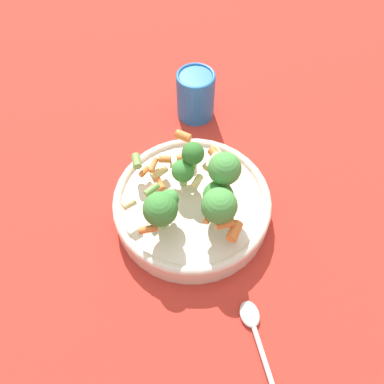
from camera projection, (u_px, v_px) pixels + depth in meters
name	position (u px, v px, depth m)	size (l,w,h in m)	color
ground_plane	(192.00, 212.00, 0.59)	(3.00, 3.00, 0.00)	#B72D23
bowl	(192.00, 204.00, 0.57)	(0.24, 0.24, 0.04)	beige
pasta_salad	(198.00, 190.00, 0.51)	(0.20, 0.17, 0.09)	#8CB766
cup	(196.00, 95.00, 0.67)	(0.07, 0.07, 0.09)	#2366B2
spoon	(260.00, 345.00, 0.48)	(0.18, 0.06, 0.01)	silver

